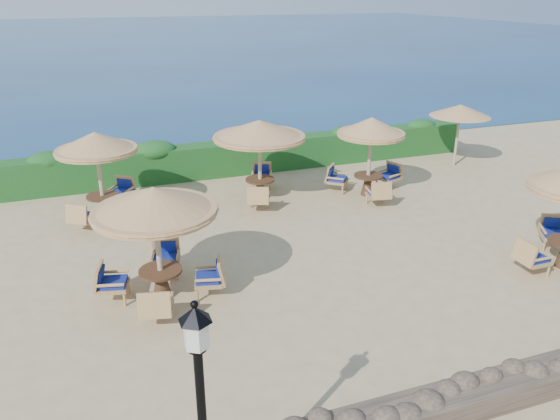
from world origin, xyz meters
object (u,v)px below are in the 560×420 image
Objects in this scene: cafe_set_0 at (156,225)px; cafe_set_4 at (370,145)px; cafe_set_3 at (259,139)px; cafe_set_2 at (97,156)px; extra_parasol at (460,111)px.

cafe_set_0 is 8.68m from cafe_set_4.
cafe_set_3 is 1.09× the size of cafe_set_4.
cafe_set_2 is at bearing 173.23° from cafe_set_4.
cafe_set_2 is 0.99× the size of cafe_set_4.
cafe_set_0 is 0.97× the size of cafe_set_3.
cafe_set_0 and cafe_set_2 have the same top height.
cafe_set_0 is 6.53m from cafe_set_3.
cafe_set_3 is at bearing -1.89° from cafe_set_2.
cafe_set_4 is at bearing -6.77° from cafe_set_2.
cafe_set_3 and cafe_set_4 have the same top height.
extra_parasol is 13.30m from cafe_set_2.
cafe_set_0 is at bearing -153.63° from extra_parasol.
cafe_set_3 is (-8.33, -0.94, -0.13)m from extra_parasol.
extra_parasol is 8.39m from cafe_set_3.
cafe_set_2 is 0.90× the size of cafe_set_3.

